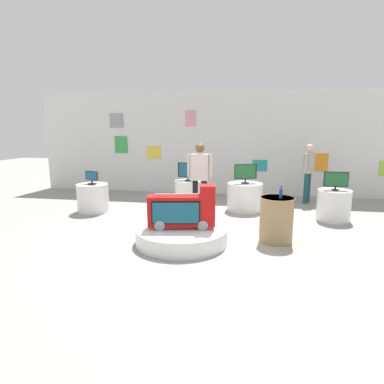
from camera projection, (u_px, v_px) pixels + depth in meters
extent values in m
plane|color=gray|center=(197.00, 239.00, 6.08)|extent=(30.00, 30.00, 0.00)
cube|color=silver|center=(219.00, 143.00, 10.06)|extent=(11.73, 0.10, 3.17)
cube|color=green|center=(121.00, 145.00, 10.54)|extent=(0.43, 0.02, 0.54)
cube|color=orange|center=(318.00, 162.00, 9.60)|extent=(0.55, 0.02, 0.53)
cube|color=yellow|center=(153.00, 152.00, 10.41)|extent=(0.47, 0.02, 0.39)
cube|color=pink|center=(191.00, 118.00, 10.00)|extent=(0.33, 0.02, 0.49)
cube|color=gray|center=(116.00, 121.00, 10.42)|extent=(0.46, 0.02, 0.45)
cube|color=teal|center=(260.00, 166.00, 9.91)|extent=(0.44, 0.02, 0.35)
cylinder|color=silver|center=(182.00, 235.00, 5.85)|extent=(1.65, 1.65, 0.28)
cylinder|color=gray|center=(160.00, 223.00, 5.80)|extent=(0.24, 0.39, 0.18)
cylinder|color=gray|center=(203.00, 223.00, 5.81)|extent=(0.24, 0.39, 0.18)
cube|color=#B70F0F|center=(181.00, 211.00, 5.76)|extent=(1.22, 0.52, 0.54)
cube|color=#B70F0F|center=(207.00, 191.00, 5.69)|extent=(0.31, 0.35, 0.19)
cube|color=black|center=(176.00, 213.00, 5.59)|extent=(0.83, 0.16, 0.41)
cube|color=navy|center=(176.00, 213.00, 5.59)|extent=(0.79, 0.16, 0.37)
cube|color=#B2B2B7|center=(181.00, 194.00, 5.70)|extent=(0.94, 0.20, 0.02)
cylinder|color=silver|center=(188.00, 193.00, 8.60)|extent=(0.70, 0.70, 0.69)
cylinder|color=black|center=(188.00, 180.00, 8.54)|extent=(0.18, 0.18, 0.02)
cylinder|color=black|center=(188.00, 179.00, 8.53)|extent=(0.04, 0.04, 0.06)
cube|color=black|center=(188.00, 170.00, 8.49)|extent=(0.57, 0.16, 0.39)
cube|color=navy|center=(188.00, 170.00, 8.46)|extent=(0.52, 0.13, 0.35)
cylinder|color=silver|center=(93.00, 198.00, 8.06)|extent=(0.77, 0.77, 0.69)
cylinder|color=black|center=(92.00, 184.00, 7.99)|extent=(0.23, 0.23, 0.02)
cylinder|color=black|center=(92.00, 182.00, 7.98)|extent=(0.04, 0.04, 0.08)
cube|color=black|center=(92.00, 176.00, 7.95)|extent=(0.38, 0.16, 0.23)
cube|color=navy|center=(91.00, 176.00, 7.93)|extent=(0.34, 0.13, 0.21)
cylinder|color=silver|center=(245.00, 197.00, 8.19)|extent=(0.88, 0.88, 0.69)
cylinder|color=black|center=(245.00, 183.00, 8.12)|extent=(0.20, 0.20, 0.02)
cylinder|color=black|center=(245.00, 181.00, 8.11)|extent=(0.04, 0.04, 0.09)
cube|color=black|center=(246.00, 172.00, 8.06)|extent=(0.55, 0.22, 0.38)
cube|color=#1E5B2D|center=(245.00, 172.00, 8.04)|extent=(0.50, 0.19, 0.34)
cylinder|color=silver|center=(334.00, 205.00, 7.27)|extent=(0.72, 0.72, 0.69)
cylinder|color=black|center=(335.00, 190.00, 7.21)|extent=(0.16, 0.16, 0.02)
cylinder|color=black|center=(335.00, 188.00, 7.20)|extent=(0.04, 0.04, 0.06)
cube|color=black|center=(336.00, 179.00, 7.16)|extent=(0.51, 0.07, 0.34)
cube|color=#1E5B2D|center=(336.00, 179.00, 7.14)|extent=(0.47, 0.04, 0.30)
cylinder|color=#9E7F56|center=(276.00, 220.00, 5.88)|extent=(0.59, 0.59, 0.83)
cylinder|color=#9E7F56|center=(277.00, 198.00, 5.80)|extent=(0.62, 0.62, 0.02)
cylinder|color=navy|center=(281.00, 194.00, 5.68)|extent=(0.06, 0.06, 0.17)
cylinder|color=navy|center=(281.00, 188.00, 5.66)|extent=(0.03, 0.03, 0.06)
cylinder|color=black|center=(195.00, 200.00, 7.24)|extent=(0.12, 0.12, 0.92)
cylinder|color=black|center=(204.00, 201.00, 7.21)|extent=(0.12, 0.12, 0.92)
cube|color=#B2ADA3|center=(200.00, 167.00, 7.08)|extent=(0.38, 0.21, 0.58)
sphere|color=brown|center=(200.00, 148.00, 7.00)|extent=(0.20, 0.20, 0.20)
cylinder|color=#B2ADA3|center=(189.00, 166.00, 7.12)|extent=(0.08, 0.08, 0.52)
cylinder|color=#B2ADA3|center=(211.00, 166.00, 7.03)|extent=(0.08, 0.08, 0.52)
cylinder|color=#194751|center=(308.00, 187.00, 9.05)|extent=(0.12, 0.12, 0.84)
cylinder|color=#194751|center=(306.00, 188.00, 8.89)|extent=(0.12, 0.12, 0.84)
cube|color=#B2ADA3|center=(309.00, 163.00, 8.84)|extent=(0.35, 0.43, 0.55)
sphere|color=beige|center=(310.00, 148.00, 8.76)|extent=(0.20, 0.20, 0.20)
cylinder|color=#B2ADA3|center=(311.00, 161.00, 9.02)|extent=(0.08, 0.08, 0.49)
cylinder|color=#B2ADA3|center=(306.00, 163.00, 8.64)|extent=(0.08, 0.08, 0.49)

